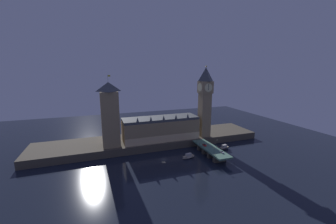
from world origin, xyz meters
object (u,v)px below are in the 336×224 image
at_px(clock_tower, 205,100).
at_px(car_northbound_lead, 204,145).
at_px(boat_downstream, 224,148).
at_px(car_southbound_lead, 222,152).
at_px(street_lamp_mid, 217,142).
at_px(boat_upstream, 188,157).
at_px(pedestrian_near_rail, 215,155).
at_px(pedestrian_far_rail, 200,144).
at_px(pedestrian_mid_walk, 218,147).
at_px(street_lamp_near, 214,150).
at_px(street_lamp_far, 197,139).
at_px(victoria_tower, 110,115).

height_order(clock_tower, car_northbound_lead, clock_tower).
bearing_deg(boat_downstream, car_southbound_lead, -129.21).
xyz_separation_m(car_northbound_lead, street_lamp_mid, (8.79, -6.07, 3.56)).
xyz_separation_m(clock_tower, boat_upstream, (-31.60, -31.38, -42.51)).
relative_size(pedestrian_near_rail, pedestrian_far_rail, 0.87).
height_order(clock_tower, pedestrian_mid_walk, clock_tower).
bearing_deg(pedestrian_mid_walk, pedestrian_far_rail, 130.66).
relative_size(clock_tower, boat_downstream, 5.96).
bearing_deg(pedestrian_mid_walk, car_southbound_lead, -106.19).
bearing_deg(street_lamp_near, car_southbound_lead, 13.58).
bearing_deg(pedestrian_near_rail, car_southbound_lead, 21.37).
distance_m(street_lamp_mid, boat_upstream, 28.75).
bearing_deg(street_lamp_far, street_lamp_near, -90.00).
xyz_separation_m(street_lamp_mid, boat_downstream, (12.69, 6.88, -9.29)).
relative_size(car_northbound_lead, boat_upstream, 0.36).
bearing_deg(street_lamp_near, street_lamp_mid, 50.85).
distance_m(street_lamp_mid, boat_downstream, 17.17).
bearing_deg(clock_tower, pedestrian_near_rail, -108.67).
distance_m(pedestrian_far_rail, street_lamp_mid, 15.69).
distance_m(clock_tower, pedestrian_near_rail, 61.95).
height_order(street_lamp_near, street_lamp_mid, street_lamp_near).
height_order(pedestrian_far_rail, boat_downstream, pedestrian_far_rail).
height_order(car_northbound_lead, pedestrian_mid_walk, pedestrian_mid_walk).
relative_size(clock_tower, pedestrian_mid_walk, 43.29).
distance_m(car_southbound_lead, street_lamp_mid, 13.50).
height_order(pedestrian_mid_walk, pedestrian_far_rail, pedestrian_far_rail).
relative_size(pedestrian_far_rail, boat_downstream, 0.16).
bearing_deg(car_southbound_lead, boat_upstream, 152.15).
bearing_deg(clock_tower, car_southbound_lead, -99.80).
bearing_deg(street_lamp_far, boat_upstream, -136.08).
bearing_deg(pedestrian_far_rail, car_southbound_lead, -69.68).
bearing_deg(boat_upstream, street_lamp_near, -44.23).
bearing_deg(car_northbound_lead, pedestrian_far_rail, 125.06).
xyz_separation_m(victoria_tower, boat_upstream, (59.86, -33.84, -33.58)).
height_order(victoria_tower, pedestrian_mid_walk, victoria_tower).
xyz_separation_m(car_northbound_lead, car_southbound_lead, (5.59, -18.67, -0.09)).
height_order(clock_tower, boat_downstream, clock_tower).
height_order(car_southbound_lead, pedestrian_near_rail, pedestrian_near_rail).
height_order(street_lamp_near, boat_downstream, street_lamp_near).
bearing_deg(pedestrian_far_rail, clock_tower, 53.23).
xyz_separation_m(car_southbound_lead, street_lamp_mid, (3.20, 12.60, 3.65)).
relative_size(street_lamp_far, boat_upstream, 0.51).
bearing_deg(car_northbound_lead, victoria_tower, 160.41).
relative_size(victoria_tower, street_lamp_far, 10.41).
distance_m(car_northbound_lead, boat_upstream, 20.20).
bearing_deg(boat_downstream, pedestrian_mid_walk, -143.06).
distance_m(clock_tower, car_northbound_lead, 46.55).
height_order(clock_tower, victoria_tower, clock_tower).
relative_size(car_southbound_lead, pedestrian_near_rail, 2.58).
relative_size(car_southbound_lead, street_lamp_near, 0.59).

